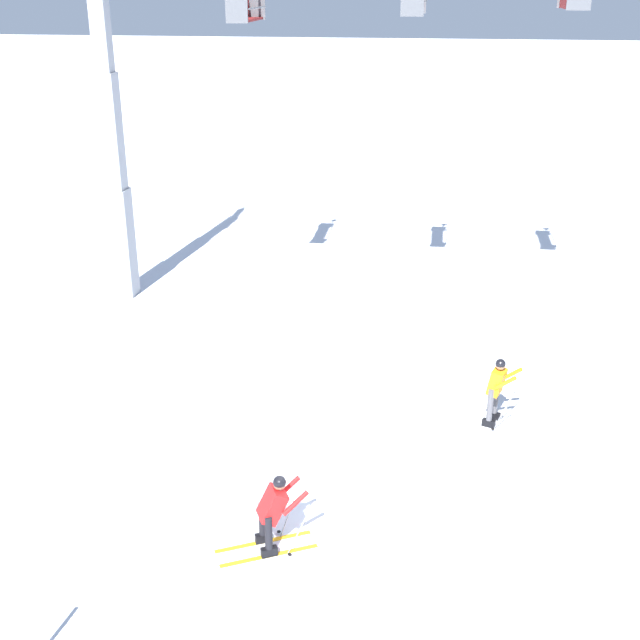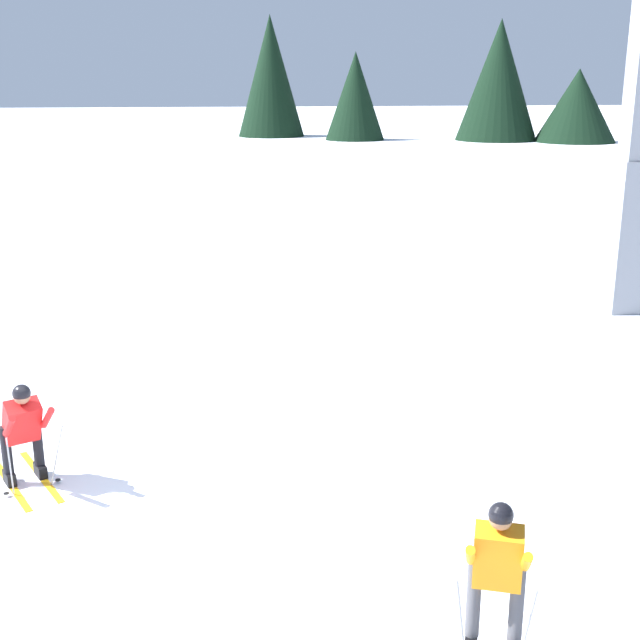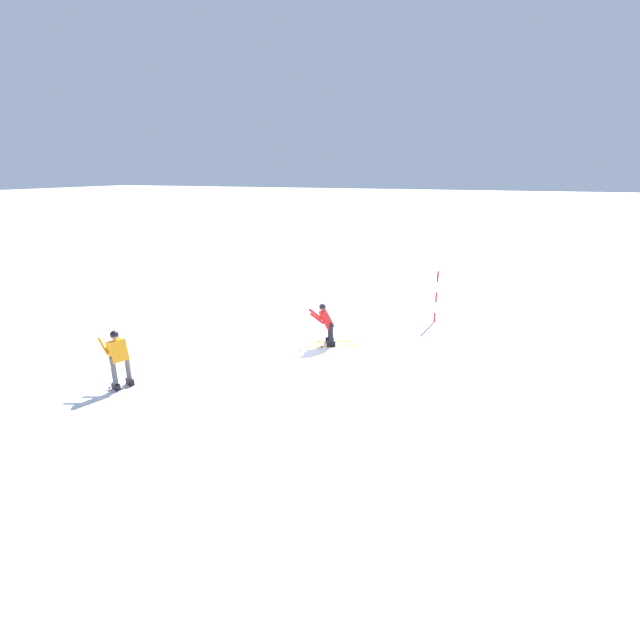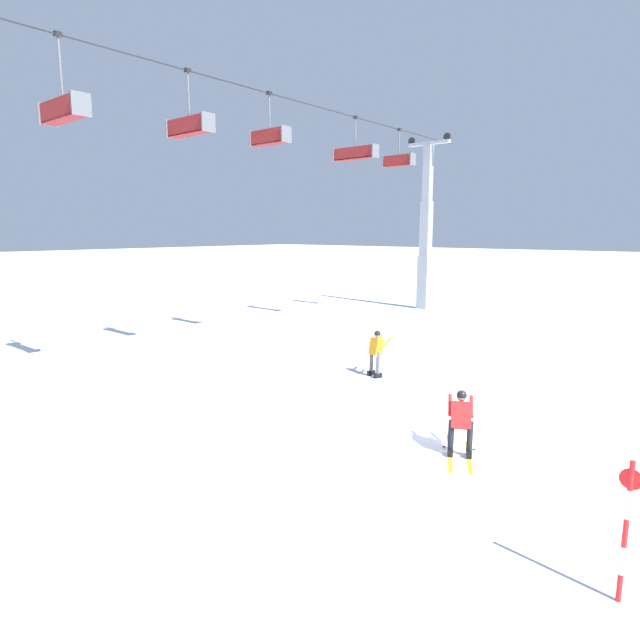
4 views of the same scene
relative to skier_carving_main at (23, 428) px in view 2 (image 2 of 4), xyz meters
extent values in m
plane|color=white|center=(1.01, 0.97, -0.79)|extent=(260.00, 260.00, 0.00)
cube|color=yellow|center=(-0.21, 0.11, -0.79)|extent=(1.57, 0.86, 0.01)
cube|color=black|center=(-0.21, 0.11, -0.70)|extent=(0.30, 0.23, 0.16)
cylinder|color=black|center=(-0.21, 0.11, -0.31)|extent=(0.13, 0.13, 0.62)
cube|color=yellow|center=(-0.03, -0.24, -0.79)|extent=(1.57, 0.86, 0.01)
cube|color=black|center=(-0.03, -0.24, -0.70)|extent=(0.30, 0.23, 0.16)
cylinder|color=black|center=(-0.03, -0.24, -0.31)|extent=(0.13, 0.13, 0.62)
cube|color=red|center=(-0.01, 0.00, 0.09)|extent=(0.63, 0.60, 0.63)
sphere|color=#997051|center=(0.11, 0.06, 0.47)|extent=(0.21, 0.21, 0.21)
sphere|color=black|center=(0.11, 0.06, 0.50)|extent=(0.22, 0.22, 0.22)
cylinder|color=red|center=(0.19, 0.35, 0.19)|extent=(0.46, 0.29, 0.41)
cylinder|color=gray|center=(0.19, 0.41, -0.37)|extent=(0.37, 0.33, 1.06)
cylinder|color=black|center=(0.01, 0.37, -0.74)|extent=(0.07, 0.07, 0.01)
cylinder|color=red|center=(0.40, -0.06, 0.19)|extent=(0.46, 0.29, 0.41)
cylinder|color=gray|center=(0.44, -0.08, -0.37)|extent=(0.47, 0.12, 1.06)
cylinder|color=black|center=(0.31, -0.20, -0.74)|extent=(0.07, 0.07, 0.01)
cube|color=gray|center=(-6.91, 11.32, 0.86)|extent=(0.66, 0.66, 3.30)
cylinder|color=#4C4C51|center=(3.95, 5.05, -0.24)|extent=(0.13, 0.13, 0.75)
cylinder|color=#4C4C51|center=(3.82, 4.69, -0.24)|extent=(0.13, 0.13, 0.75)
cube|color=orange|center=(3.93, 4.86, 0.24)|extent=(0.47, 0.51, 0.60)
sphere|color=#997051|center=(3.97, 4.84, 0.63)|extent=(0.20, 0.20, 0.20)
sphere|color=black|center=(3.97, 4.84, 0.67)|extent=(0.22, 0.22, 0.22)
cylinder|color=orange|center=(4.24, 4.99, 0.37)|extent=(0.46, 0.23, 0.40)
cylinder|color=gray|center=(4.27, 5.03, -0.29)|extent=(0.40, 0.06, 1.06)
cylinder|color=orange|center=(4.08, 4.56, 0.37)|extent=(0.46, 0.23, 0.40)
cylinder|color=gray|center=(4.09, 4.51, -0.29)|extent=(0.34, 0.24, 1.06)
cone|color=black|center=(-53.35, 30.08, 1.95)|extent=(6.17, 6.17, 5.48)
cone|color=black|center=(-55.93, 24.62, 3.80)|extent=(6.40, 6.40, 9.19)
cone|color=black|center=(-57.61, 13.56, 2.60)|extent=(4.69, 4.69, 6.78)
cone|color=black|center=(-62.47, 7.21, 4.09)|extent=(5.54, 5.54, 9.77)
camera|label=1|loc=(2.43, -11.20, 8.23)|focal=45.87mm
camera|label=2|loc=(10.14, 2.54, 4.27)|focal=47.21mm
camera|label=3|loc=(-4.94, 13.16, 4.66)|focal=25.71mm
camera|label=4|loc=(-10.23, -4.59, 4.03)|focal=29.31mm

